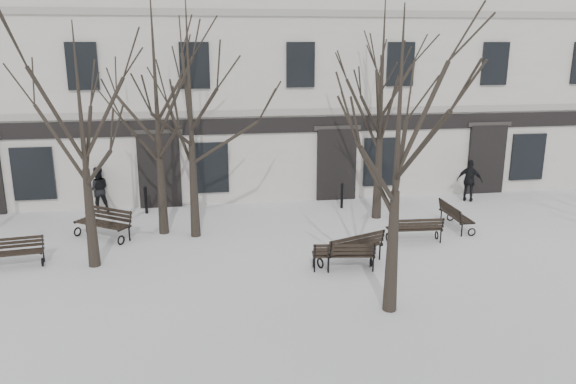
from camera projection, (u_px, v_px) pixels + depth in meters
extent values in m
plane|color=white|center=(279.00, 284.00, 14.93)|extent=(100.00, 100.00, 0.00)
cube|color=beige|center=(238.00, 59.00, 25.92)|extent=(40.00, 10.00, 11.00)
cube|color=gray|center=(249.00, 113.00, 21.61)|extent=(40.00, 0.12, 0.25)
cube|color=gray|center=(247.00, 12.00, 20.66)|extent=(40.00, 0.12, 0.25)
cube|color=black|center=(249.00, 126.00, 21.73)|extent=(40.00, 0.10, 0.60)
cube|color=black|center=(33.00, 174.00, 20.89)|extent=(1.50, 0.14, 2.00)
cube|color=black|center=(160.00, 171.00, 21.60)|extent=(1.60, 0.22, 2.90)
cube|color=#2D2B28|center=(157.00, 132.00, 21.17)|extent=(1.90, 0.08, 0.18)
cube|color=black|center=(209.00, 168.00, 21.89)|extent=(1.50, 0.14, 2.00)
cube|color=black|center=(336.00, 165.00, 22.67)|extent=(1.60, 0.22, 2.90)
cube|color=#2D2B28|center=(337.00, 128.00, 22.25)|extent=(1.90, 0.08, 0.18)
cube|color=black|center=(381.00, 162.00, 22.96)|extent=(1.50, 0.14, 2.00)
cube|color=black|center=(486.00, 159.00, 23.67)|extent=(1.60, 0.22, 2.90)
cube|color=#2D2B28|center=(490.00, 124.00, 23.25)|extent=(1.90, 0.08, 0.18)
cube|color=black|center=(528.00, 157.00, 23.96)|extent=(1.50, 0.14, 2.00)
cube|color=black|center=(82.00, 66.00, 20.21)|extent=(1.10, 0.14, 1.70)
cube|color=black|center=(195.00, 65.00, 20.82)|extent=(1.10, 0.14, 1.70)
cube|color=black|center=(300.00, 65.00, 21.44)|extent=(1.10, 0.14, 1.70)
cube|color=black|center=(400.00, 64.00, 22.05)|extent=(1.10, 0.14, 1.70)
cube|color=black|center=(495.00, 64.00, 22.67)|extent=(1.10, 0.14, 1.70)
cone|color=black|center=(91.00, 218.00, 15.80)|extent=(0.34, 0.34, 2.85)
cone|color=black|center=(392.00, 252.00, 13.11)|extent=(0.34, 0.34, 2.95)
cone|color=black|center=(161.00, 185.00, 18.52)|extent=(0.34, 0.34, 3.33)
cone|color=black|center=(194.00, 190.00, 18.26)|extent=(0.34, 0.34, 3.17)
cone|color=black|center=(378.00, 173.00, 20.18)|extent=(0.34, 0.34, 3.35)
torus|color=black|center=(43.00, 262.00, 16.09)|extent=(0.08, 0.27, 0.26)
cylinder|color=black|center=(44.00, 256.00, 16.37)|extent=(0.05, 0.05, 0.41)
cube|color=black|center=(42.00, 251.00, 16.17)|extent=(0.11, 0.50, 0.05)
cube|color=black|center=(11.00, 255.00, 15.77)|extent=(1.64, 0.28, 0.03)
cube|color=black|center=(12.00, 254.00, 15.89)|extent=(1.64, 0.28, 0.03)
cube|color=black|center=(13.00, 252.00, 16.00)|extent=(1.64, 0.28, 0.03)
cube|color=black|center=(14.00, 251.00, 16.12)|extent=(1.64, 0.28, 0.03)
cube|color=black|center=(14.00, 246.00, 16.13)|extent=(1.64, 0.23, 0.08)
cube|color=black|center=(13.00, 243.00, 16.12)|extent=(1.64, 0.23, 0.08)
cube|color=black|center=(13.00, 239.00, 16.11)|extent=(1.64, 0.23, 0.08)
cylinder|color=black|center=(42.00, 242.00, 16.34)|extent=(0.05, 0.13, 0.45)
torus|color=black|center=(371.00, 251.00, 16.89)|extent=(0.17, 0.31, 0.32)
cylinder|color=black|center=(380.00, 252.00, 16.54)|extent=(0.05, 0.05, 0.49)
cube|color=black|center=(376.00, 242.00, 16.64)|extent=(0.28, 0.58, 0.05)
torus|color=black|center=(320.00, 263.00, 15.95)|extent=(0.17, 0.31, 0.32)
cylinder|color=black|center=(328.00, 264.00, 15.60)|extent=(0.05, 0.05, 0.49)
cube|color=black|center=(324.00, 254.00, 15.70)|extent=(0.28, 0.58, 0.05)
cube|color=black|center=(346.00, 245.00, 16.36)|extent=(1.86, 0.84, 0.04)
cube|color=black|center=(349.00, 246.00, 16.24)|extent=(1.86, 0.84, 0.04)
cube|color=black|center=(352.00, 248.00, 16.11)|extent=(1.86, 0.84, 0.04)
cube|color=black|center=(356.00, 249.00, 15.98)|extent=(1.86, 0.84, 0.04)
cube|color=black|center=(357.00, 245.00, 15.91)|extent=(1.84, 0.78, 0.10)
cube|color=black|center=(357.00, 241.00, 15.86)|extent=(1.84, 0.78, 0.10)
cube|color=black|center=(358.00, 237.00, 15.80)|extent=(1.84, 0.78, 0.10)
cylinder|color=black|center=(382.00, 238.00, 16.35)|extent=(0.10, 0.16, 0.54)
cylinder|color=black|center=(331.00, 250.00, 15.41)|extent=(0.10, 0.16, 0.54)
torus|color=black|center=(371.00, 262.00, 16.06)|extent=(0.08, 0.28, 0.28)
cylinder|color=black|center=(373.00, 264.00, 15.70)|extent=(0.05, 0.05, 0.44)
cube|color=black|center=(372.00, 255.00, 15.81)|extent=(0.12, 0.53, 0.05)
torus|color=black|center=(314.00, 263.00, 16.01)|extent=(0.08, 0.28, 0.28)
cylinder|color=black|center=(315.00, 265.00, 15.65)|extent=(0.05, 0.05, 0.44)
cube|color=black|center=(314.00, 255.00, 15.76)|extent=(0.12, 0.53, 0.05)
cube|color=black|center=(342.00, 252.00, 15.99)|extent=(1.74, 0.32, 0.03)
cube|color=black|center=(343.00, 253.00, 15.86)|extent=(1.74, 0.32, 0.03)
cube|color=black|center=(344.00, 255.00, 15.73)|extent=(1.74, 0.32, 0.03)
cube|color=black|center=(344.00, 257.00, 15.59)|extent=(1.74, 0.32, 0.03)
cube|color=black|center=(344.00, 253.00, 15.53)|extent=(1.73, 0.26, 0.09)
cube|color=black|center=(345.00, 249.00, 15.47)|extent=(1.73, 0.26, 0.09)
cube|color=black|center=(345.00, 246.00, 15.42)|extent=(1.73, 0.26, 0.09)
cylinder|color=black|center=(374.00, 251.00, 15.52)|extent=(0.06, 0.14, 0.48)
cylinder|color=black|center=(315.00, 252.00, 15.47)|extent=(0.06, 0.14, 0.48)
torus|color=black|center=(78.00, 232.00, 18.59)|extent=(0.23, 0.29, 0.32)
cylinder|color=black|center=(86.00, 226.00, 18.91)|extent=(0.05, 0.05, 0.49)
cube|color=black|center=(81.00, 220.00, 18.67)|extent=(0.39, 0.53, 0.05)
torus|color=black|center=(121.00, 240.00, 17.79)|extent=(0.23, 0.29, 0.32)
cylinder|color=black|center=(129.00, 234.00, 18.11)|extent=(0.05, 0.05, 0.49)
cube|color=black|center=(125.00, 228.00, 17.88)|extent=(0.39, 0.53, 0.05)
cube|color=black|center=(97.00, 226.00, 18.06)|extent=(1.67, 1.22, 0.04)
cube|color=black|center=(100.00, 224.00, 18.19)|extent=(1.67, 1.22, 0.04)
cube|color=black|center=(104.00, 223.00, 18.33)|extent=(1.67, 1.22, 0.04)
cube|color=black|center=(107.00, 222.00, 18.46)|extent=(1.67, 1.22, 0.04)
cube|color=black|center=(108.00, 217.00, 18.46)|extent=(1.64, 1.17, 0.10)
cube|color=black|center=(108.00, 213.00, 18.45)|extent=(1.64, 1.17, 0.10)
cube|color=black|center=(108.00, 209.00, 18.43)|extent=(1.64, 1.17, 0.10)
cylinder|color=black|center=(87.00, 212.00, 18.86)|extent=(0.13, 0.15, 0.55)
cylinder|color=black|center=(130.00, 219.00, 18.07)|extent=(0.13, 0.15, 0.55)
torus|color=black|center=(437.00, 235.00, 18.30)|extent=(0.06, 0.28, 0.28)
cylinder|color=black|center=(441.00, 236.00, 17.94)|extent=(0.05, 0.05, 0.44)
cube|color=black|center=(439.00, 228.00, 18.06)|extent=(0.08, 0.54, 0.05)
torus|color=black|center=(387.00, 237.00, 18.14)|extent=(0.06, 0.28, 0.28)
cylinder|color=black|center=(390.00, 238.00, 17.78)|extent=(0.05, 0.05, 0.44)
cube|color=black|center=(389.00, 230.00, 17.89)|extent=(0.08, 0.54, 0.05)
cube|color=black|center=(412.00, 226.00, 18.17)|extent=(1.75, 0.19, 0.03)
cube|color=black|center=(414.00, 228.00, 18.04)|extent=(1.75, 0.19, 0.03)
cube|color=black|center=(415.00, 229.00, 17.91)|extent=(1.75, 0.19, 0.03)
cube|color=black|center=(416.00, 230.00, 17.78)|extent=(1.75, 0.19, 0.03)
cube|color=black|center=(417.00, 227.00, 17.71)|extent=(1.75, 0.13, 0.09)
cube|color=black|center=(417.00, 224.00, 17.66)|extent=(1.75, 0.13, 0.09)
cube|color=black|center=(418.00, 220.00, 17.61)|extent=(1.75, 0.13, 0.09)
cylinder|color=black|center=(442.00, 225.00, 17.76)|extent=(0.05, 0.14, 0.48)
cylinder|color=black|center=(392.00, 227.00, 17.60)|extent=(0.05, 0.14, 0.48)
torus|color=black|center=(472.00, 232.00, 18.60)|extent=(0.29, 0.05, 0.29)
cylinder|color=black|center=(462.00, 230.00, 18.53)|extent=(0.05, 0.05, 0.44)
cube|color=black|center=(467.00, 224.00, 18.50)|extent=(0.54, 0.06, 0.05)
torus|color=black|center=(450.00, 217.00, 20.20)|extent=(0.29, 0.05, 0.29)
cylinder|color=black|center=(441.00, 215.00, 20.13)|extent=(0.05, 0.05, 0.44)
cube|color=black|center=(446.00, 209.00, 20.10)|extent=(0.54, 0.06, 0.05)
cube|color=black|center=(462.00, 215.00, 19.33)|extent=(0.11, 1.77, 0.03)
cube|color=black|center=(459.00, 215.00, 19.31)|extent=(0.11, 1.77, 0.03)
cube|color=black|center=(455.00, 216.00, 19.29)|extent=(0.11, 1.77, 0.03)
cube|color=black|center=(451.00, 216.00, 19.27)|extent=(0.11, 1.77, 0.03)
cube|color=black|center=(450.00, 212.00, 19.23)|extent=(0.06, 1.77, 0.09)
cube|color=black|center=(450.00, 209.00, 19.20)|extent=(0.06, 1.77, 0.09)
cube|color=black|center=(450.00, 206.00, 19.16)|extent=(0.06, 1.77, 0.09)
cylinder|color=black|center=(461.00, 218.00, 18.41)|extent=(0.14, 0.04, 0.49)
cylinder|color=black|center=(440.00, 204.00, 20.01)|extent=(0.14, 0.04, 0.49)
cylinder|color=black|center=(146.00, 201.00, 20.99)|extent=(0.12, 0.12, 0.96)
sphere|color=black|center=(145.00, 188.00, 20.86)|extent=(0.14, 0.14, 0.14)
cylinder|color=black|center=(342.00, 197.00, 21.69)|extent=(0.11, 0.11, 0.91)
sphere|color=black|center=(342.00, 185.00, 21.57)|extent=(0.13, 0.13, 0.13)
imported|color=black|center=(100.00, 211.00, 21.36)|extent=(0.96, 0.81, 1.73)
imported|color=black|center=(468.00, 201.00, 22.77)|extent=(1.06, 0.89, 1.70)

